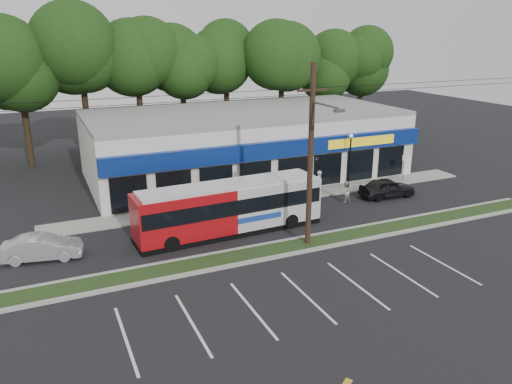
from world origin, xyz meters
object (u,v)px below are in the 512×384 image
at_px(metrobus, 230,207).
at_px(pedestrian_b, 345,192).
at_px(car_dark, 387,188).
at_px(car_silver, 42,248).
at_px(lamp_post, 350,155).
at_px(utility_pole, 309,152).
at_px(pedestrian_a, 318,183).
at_px(sign_post, 404,163).

distance_m(metrobus, pedestrian_b, 9.51).
relative_size(car_dark, car_silver, 1.02).
bearing_deg(car_dark, lamp_post, 30.85).
distance_m(utility_pole, pedestrian_a, 10.29).
distance_m(sign_post, car_dark, 4.46).
height_order(metrobus, car_dark, metrobus).
distance_m(metrobus, car_silver, 10.42).
height_order(car_dark, pedestrian_a, pedestrian_a).
height_order(sign_post, pedestrian_a, sign_post).
relative_size(sign_post, metrobus, 0.19).
bearing_deg(car_silver, lamp_post, -69.74).
relative_size(car_silver, pedestrian_b, 2.59).
relative_size(utility_pole, sign_post, 22.47).
bearing_deg(utility_pole, car_dark, 28.02).
height_order(lamp_post, pedestrian_b, lamp_post).
bearing_deg(car_silver, utility_pole, -96.57).
xyz_separation_m(car_silver, pedestrian_b, (19.67, 1.18, 0.11)).
height_order(lamp_post, pedestrian_a, lamp_post).
relative_size(utility_pole, metrobus, 4.38).
relative_size(car_dark, pedestrian_a, 2.23).
bearing_deg(sign_post, car_dark, -144.55).
height_order(sign_post, car_silver, sign_post).
bearing_deg(sign_post, pedestrian_b, -161.66).
xyz_separation_m(car_silver, pedestrian_a, (18.83, 3.43, 0.25)).
relative_size(metrobus, car_silver, 2.83).
xyz_separation_m(utility_pole, car_silver, (-13.50, 4.14, -4.75)).
height_order(car_silver, pedestrian_b, pedestrian_b).
xyz_separation_m(utility_pole, lamp_post, (8.17, 7.87, -2.74)).
distance_m(lamp_post, sign_post, 5.13).
xyz_separation_m(lamp_post, pedestrian_a, (-2.84, -0.30, -1.75)).
height_order(utility_pole, metrobus, utility_pole).
relative_size(sign_post, car_dark, 0.54).
height_order(lamp_post, car_silver, lamp_post).
height_order(pedestrian_a, pedestrian_b, pedestrian_a).
bearing_deg(sign_post, car_silver, -172.51).
bearing_deg(pedestrian_a, lamp_post, 151.32).
bearing_deg(utility_pole, pedestrian_b, 40.82).
xyz_separation_m(sign_post, car_silver, (-26.67, -3.50, -0.89)).
bearing_deg(sign_post, pedestrian_a, -179.45).
bearing_deg(utility_pole, metrobus, 131.34).
relative_size(metrobus, pedestrian_b, 7.34).
relative_size(utility_pole, lamp_post, 11.76).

